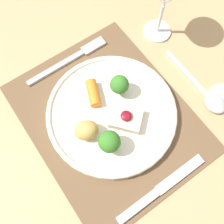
% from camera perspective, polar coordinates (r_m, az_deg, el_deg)
% --- Properties ---
extents(ground_plane, '(8.00, 8.00, 0.00)m').
position_cam_1_polar(ground_plane, '(1.33, -0.39, -12.83)').
color(ground_plane, '#4C4742').
extents(dining_table, '(1.30, 0.97, 0.77)m').
position_cam_1_polar(dining_table, '(0.67, -0.76, -4.19)').
color(dining_table, tan).
rests_on(dining_table, ground_plane).
extents(placemat, '(0.41, 0.33, 0.00)m').
position_cam_1_polar(placemat, '(0.57, -0.88, -1.19)').
color(placemat, brown).
rests_on(placemat, dining_table).
extents(dinner_plate, '(0.28, 0.28, 0.07)m').
position_cam_1_polar(dinner_plate, '(0.56, -0.11, -0.42)').
color(dinner_plate, silver).
rests_on(dinner_plate, placemat).
extents(fork, '(0.02, 0.21, 0.01)m').
position_cam_1_polar(fork, '(0.64, -8.54, 11.57)').
color(fork, '#B2B2B7').
rests_on(fork, placemat).
extents(knife, '(0.02, 0.21, 0.01)m').
position_cam_1_polar(knife, '(0.54, 9.47, -16.94)').
color(knife, '#B2B2B7').
rests_on(knife, placemat).
extents(spoon, '(0.19, 0.04, 0.02)m').
position_cam_1_polar(spoon, '(0.63, 20.28, 3.21)').
color(spoon, '#B2B2B7').
rests_on(spoon, dining_table).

